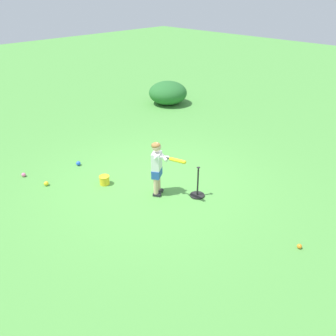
{
  "coord_description": "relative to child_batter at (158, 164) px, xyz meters",
  "views": [
    {
      "loc": [
        4.8,
        -4.43,
        3.72
      ],
      "look_at": [
        0.36,
        0.04,
        0.45
      ],
      "focal_mm": 38.92,
      "sensor_mm": 36.0,
      "label": 1
    }
  ],
  "objects": [
    {
      "name": "play_ball_near_batter",
      "position": [
        2.72,
        0.42,
        -0.61
      ],
      "size": [
        0.08,
        0.08,
        0.08
      ],
      "primitive_type": "sphere",
      "color": "orange",
      "rests_on": "ground"
    },
    {
      "name": "toy_bucket",
      "position": [
        -1.05,
        -0.51,
        -0.55
      ],
      "size": [
        0.22,
        0.22,
        0.19
      ],
      "color": "yellow",
      "rests_on": "ground"
    },
    {
      "name": "play_ball_far_left",
      "position": [
        -1.85,
        -1.38,
        -0.6
      ],
      "size": [
        0.1,
        0.1,
        0.1
      ],
      "primitive_type": "sphere",
      "color": "yellow",
      "rests_on": "ground"
    },
    {
      "name": "batting_tee",
      "position": [
        0.59,
        0.47,
        -0.55
      ],
      "size": [
        0.28,
        0.28,
        0.62
      ],
      "color": "black",
      "rests_on": "ground"
    },
    {
      "name": "ground_plane",
      "position": [
        -0.39,
        0.25,
        -0.65
      ],
      "size": [
        40.0,
        40.0,
        0.0
      ],
      "primitive_type": "plane",
      "color": "#519942"
    },
    {
      "name": "shrub_left_background",
      "position": [
        -3.95,
        4.24,
        -0.28
      ],
      "size": [
        1.27,
        1.26,
        0.75
      ],
      "primitive_type": "ellipsoid",
      "color": "#286B2D",
      "rests_on": "ground"
    },
    {
      "name": "child_batter",
      "position": [
        0.0,
        0.0,
        0.0
      ],
      "size": [
        0.78,
        0.34,
        1.08
      ],
      "color": "#232328",
      "rests_on": "ground"
    },
    {
      "name": "play_ball_midfield",
      "position": [
        -2.53,
        -1.53,
        -0.61
      ],
      "size": [
        0.09,
        0.09,
        0.09
      ],
      "primitive_type": "sphere",
      "color": "pink",
      "rests_on": "ground"
    },
    {
      "name": "play_ball_behind_batter",
      "position": [
        -2.16,
        -0.42,
        -0.6
      ],
      "size": [
        0.1,
        0.1,
        0.1
      ],
      "primitive_type": "sphere",
      "color": "blue",
      "rests_on": "ground"
    }
  ]
}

